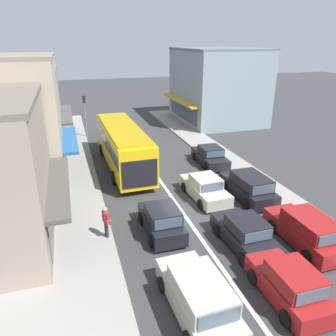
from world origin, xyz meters
name	(u,v)px	position (x,y,z in m)	size (l,w,h in m)	color
ground_plane	(185,216)	(0.00, 0.00, 0.00)	(140.00, 140.00, 0.00)	#353538
lane_centre_line	(165,187)	(0.00, 4.00, 0.00)	(0.20, 28.00, 0.01)	silver
sidewalk_left	(59,187)	(-6.80, 6.00, 0.07)	(5.20, 44.00, 0.14)	gray
kerb_right	(234,166)	(6.20, 6.00, 0.06)	(2.80, 44.00, 0.12)	gray
shopfront_far_end	(16,109)	(-10.18, 16.92, 3.44)	(8.70, 9.49, 6.89)	#84939E
building_right_far	(217,85)	(11.48, 20.90, 4.18)	(9.47, 11.02, 8.36)	#84939E
city_bus	(123,144)	(-1.98, 8.52, 1.88)	(2.92, 10.91, 3.23)	yellow
hatchback_adjacent_lane_lead	(162,221)	(-1.73, -1.26, 0.71)	(1.82, 3.70, 1.54)	black
sedan_adjacent_lane_trail	(246,234)	(1.76, -3.58, 0.66)	(1.97, 4.24, 1.47)	black
wagon_queue_far_back	(198,296)	(-1.94, -6.74, 0.75)	(2.06, 4.56, 1.58)	#B7B29E
sedan_queue_gap_filler	(205,188)	(1.94, 1.77, 0.66)	(2.05, 4.28, 1.47)	#B7B29E
hatchback_behind_bus_mid	(290,285)	(1.58, -7.16, 0.71)	(1.85, 3.72, 1.54)	maroon
parked_wagon_kerb_front	(306,230)	(4.66, -4.23, 0.75)	(1.96, 4.51, 1.58)	maroon
parked_wagon_kerb_second	(249,187)	(4.56, 1.02, 0.75)	(1.98, 4.52, 1.58)	black
parked_sedan_kerb_third	(210,156)	(4.67, 7.14, 0.66)	(2.01, 4.26, 1.47)	black
traffic_light_downstreet	(85,109)	(-4.10, 17.75, 2.85)	(0.33, 0.24, 4.20)	gray
pedestrian_with_handbag_near	(106,220)	(-4.49, -1.02, 1.07)	(0.38, 0.65, 1.63)	#333338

